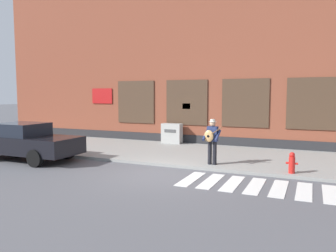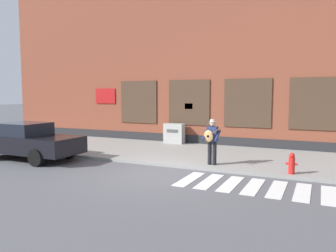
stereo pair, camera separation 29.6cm
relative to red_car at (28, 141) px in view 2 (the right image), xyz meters
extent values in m
plane|color=#56565B|center=(6.16, -0.02, -0.77)|extent=(160.00, 160.00, 0.00)
cube|color=gray|center=(6.16, 3.85, -0.71)|extent=(28.00, 5.47, 0.11)
cube|color=brown|center=(6.16, 8.59, 3.94)|extent=(28.00, 4.00, 9.42)
cube|color=#28282B|center=(6.16, 6.57, -0.50)|extent=(28.00, 0.04, 0.55)
cube|color=#473323|center=(1.51, 6.56, 1.52)|extent=(2.32, 0.06, 2.40)
cube|color=black|center=(1.51, 6.55, 1.52)|extent=(2.20, 0.03, 2.28)
cube|color=#473323|center=(4.61, 6.56, 1.52)|extent=(2.32, 0.06, 2.40)
cube|color=black|center=(4.61, 6.55, 1.52)|extent=(2.20, 0.03, 2.28)
cube|color=#473323|center=(7.71, 6.56, 1.52)|extent=(2.32, 0.06, 2.40)
cube|color=black|center=(7.71, 6.55, 1.52)|extent=(2.20, 0.03, 2.28)
cube|color=#473323|center=(10.81, 6.56, 1.52)|extent=(2.32, 0.06, 2.40)
cube|color=black|center=(10.81, 6.55, 1.52)|extent=(2.20, 0.03, 2.28)
cube|color=red|center=(-0.79, 6.55, 1.86)|extent=(1.40, 0.04, 0.90)
cube|color=yellow|center=(4.61, 6.54, 1.32)|extent=(0.44, 0.02, 0.30)
cube|color=silver|center=(7.31, -0.19, -0.76)|extent=(0.42, 1.90, 0.01)
cube|color=silver|center=(7.98, -0.19, -0.76)|extent=(0.42, 1.90, 0.01)
cube|color=silver|center=(8.65, -0.19, -0.76)|extent=(0.42, 1.90, 0.01)
cube|color=silver|center=(9.32, -0.19, -0.76)|extent=(0.42, 1.90, 0.01)
cube|color=silver|center=(9.99, -0.19, -0.76)|extent=(0.42, 1.90, 0.01)
cube|color=silver|center=(10.66, -0.19, -0.76)|extent=(0.42, 1.90, 0.01)
cube|color=silver|center=(11.33, -0.19, -0.76)|extent=(0.42, 1.90, 0.01)
cube|color=black|center=(0.05, 0.00, -0.10)|extent=(4.61, 1.87, 0.68)
cube|color=black|center=(-0.20, 0.00, 0.50)|extent=(1.85, 1.59, 0.52)
cube|color=silver|center=(2.31, 0.58, -0.03)|extent=(0.06, 0.24, 0.12)
cube|color=red|center=(-2.21, 0.56, -0.03)|extent=(0.06, 0.24, 0.12)
cube|color=silver|center=(2.32, -0.56, -0.03)|extent=(0.06, 0.24, 0.12)
cylinder|color=black|center=(1.38, 0.88, -0.44)|extent=(0.66, 0.24, 0.66)
cylinder|color=black|center=(1.39, -0.87, -0.44)|extent=(0.66, 0.24, 0.66)
cylinder|color=black|center=(-1.29, 0.87, -0.44)|extent=(0.66, 0.24, 0.66)
cylinder|color=black|center=(7.54, 1.73, -0.22)|extent=(0.15, 0.15, 0.87)
cylinder|color=black|center=(7.36, 1.72, -0.22)|extent=(0.15, 0.15, 0.87)
cube|color=navy|center=(7.45, 1.74, 0.49)|extent=(0.39, 0.24, 0.55)
sphere|color=tan|center=(7.45, 1.74, 0.87)|extent=(0.22, 0.22, 0.22)
cylinder|color=beige|center=(7.45, 1.74, 0.93)|extent=(0.27, 0.27, 0.02)
cylinder|color=beige|center=(7.45, 1.74, 0.98)|extent=(0.18, 0.18, 0.09)
cylinder|color=navy|center=(7.68, 1.62, 0.45)|extent=(0.12, 0.51, 0.39)
cylinder|color=navy|center=(7.20, 1.65, 0.45)|extent=(0.12, 0.51, 0.39)
ellipsoid|color=tan|center=(7.36, 1.56, 0.42)|extent=(0.37, 0.14, 0.44)
cylinder|color=black|center=(7.35, 1.50, 0.42)|extent=(0.09, 0.02, 0.09)
cylinder|color=brown|center=(7.61, 1.53, 0.60)|extent=(0.47, 0.06, 0.34)
cube|color=#ADADA8|center=(3.94, 6.14, -0.13)|extent=(1.07, 0.50, 1.05)
cube|color=#4C4C4C|center=(3.94, 5.87, 0.03)|extent=(0.64, 0.02, 0.16)
cylinder|color=red|center=(10.23, 1.46, -0.38)|extent=(0.20, 0.20, 0.55)
sphere|color=red|center=(10.23, 1.46, -0.05)|extent=(0.18, 0.18, 0.18)
cylinder|color=red|center=(10.09, 1.46, -0.33)|extent=(0.10, 0.07, 0.07)
cylinder|color=red|center=(10.37, 1.46, -0.33)|extent=(0.10, 0.07, 0.07)
camera|label=1|loc=(10.78, -9.86, 1.89)|focal=35.00mm
camera|label=2|loc=(11.05, -9.74, 1.89)|focal=35.00mm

